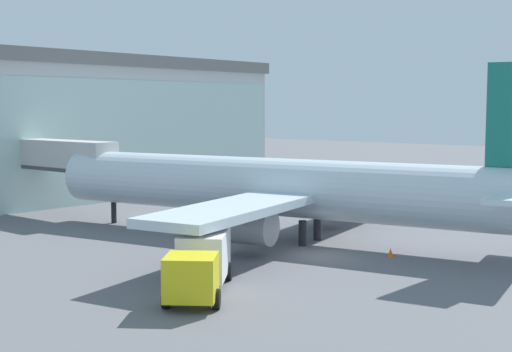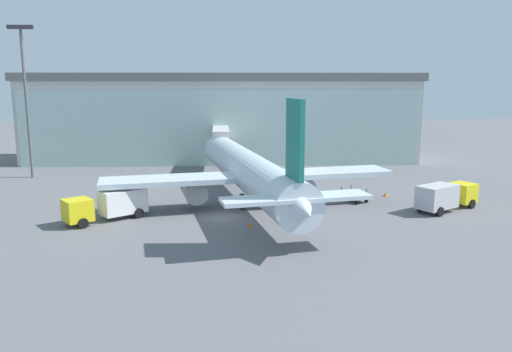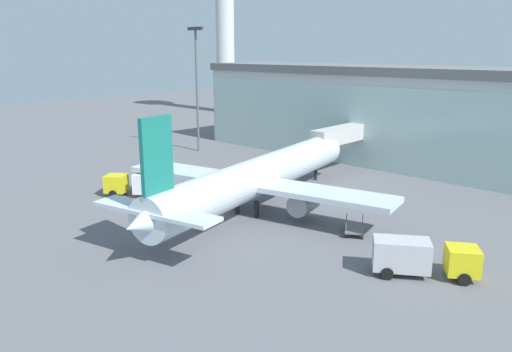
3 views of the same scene
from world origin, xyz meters
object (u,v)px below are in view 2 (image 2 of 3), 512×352
apron_light_mast (25,89)px  safety_cone_nose (250,224)px  safety_cone_wingtip (385,194)px  catering_truck (109,204)px  fuel_truck (446,196)px  jet_bridge (221,137)px  baggage_cart (354,197)px  airplane (249,171)px

apron_light_mast → safety_cone_nose: size_ratio=35.15×
apron_light_mast → safety_cone_wingtip: apron_light_mast is taller
catering_truck → safety_cone_wingtip: 29.06m
catering_truck → safety_cone_wingtip: size_ratio=13.13×
fuel_truck → safety_cone_wingtip: (-3.85, 6.22, -1.19)m
fuel_truck → safety_cone_wingtip: fuel_truck is taller
jet_bridge → baggage_cart: jet_bridge is taller
jet_bridge → airplane: airplane is taller
safety_cone_nose → fuel_truck: bearing=12.9°
jet_bridge → safety_cone_nose: jet_bridge is taller
safety_cone_nose → safety_cone_wingtip: same height
apron_light_mast → fuel_truck: size_ratio=2.62×
fuel_truck → catering_truck: bearing=150.9°
apron_light_mast → baggage_cart: bearing=-23.0°
airplane → safety_cone_nose: bearing=167.6°
catering_truck → fuel_truck: same height
baggage_cart → jet_bridge: bearing=4.3°
airplane → fuel_truck: bearing=-111.3°
fuel_truck → apron_light_mast: bearing=124.9°
airplane → catering_truck: (-12.95, -4.95, -1.97)m
catering_truck → fuel_truck: bearing=146.7°
catering_truck → baggage_cart: 24.63m
airplane → catering_truck: bearing=100.8°
safety_cone_wingtip → apron_light_mast: bearing=161.4°
safety_cone_wingtip → airplane: bearing=-170.7°
jet_bridge → fuel_truck: (21.71, -24.16, -3.22)m
airplane → safety_cone_nose: airplane is taller
airplane → safety_cone_wingtip: size_ratio=66.66×
jet_bridge → airplane: bearing=-172.4°
jet_bridge → airplane: (2.73, -20.41, -1.25)m
airplane → safety_cone_wingtip: (15.13, 2.47, -3.16)m
baggage_cart → fuel_truck: bearing=-148.4°
apron_light_mast → airplane: 33.22m
safety_cone_wingtip → fuel_truck: bearing=-58.2°
safety_cone_nose → safety_cone_wingtip: size_ratio=1.00×
fuel_truck → safety_cone_nose: 19.84m
safety_cone_nose → safety_cone_wingtip: 18.77m
safety_cone_wingtip → catering_truck: bearing=-165.2°
jet_bridge → catering_truck: bearing=158.0°
safety_cone_nose → apron_light_mast: bearing=137.4°
apron_light_mast → airplane: (27.52, -16.81, -7.99)m
fuel_truck → jet_bridge: bearing=100.7°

